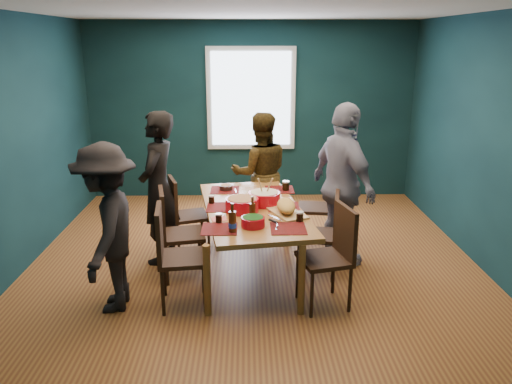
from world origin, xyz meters
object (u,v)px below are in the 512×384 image
(person_far_left, at_px, (158,188))
(bowl_salad, at_px, (242,204))
(person_near_left, at_px, (108,228))
(chair_right_mid, at_px, (326,228))
(chair_right_near, at_px, (334,249))
(chair_left_mid, at_px, (173,227))
(chair_right_far, at_px, (324,201))
(chair_left_far, at_px, (182,209))
(person_right, at_px, (343,186))
(person_back, at_px, (260,173))
(chair_left_near, at_px, (172,249))
(dining_table, at_px, (253,213))
(bowl_herbs, at_px, (253,221))
(bowl_dumpling, at_px, (264,198))
(cutting_board, at_px, (286,207))

(person_far_left, relative_size, bowl_salad, 5.00)
(person_near_left, distance_m, bowl_salad, 1.34)
(chair_right_mid, xyz_separation_m, chair_right_near, (-0.03, -0.62, 0.03))
(chair_left_mid, relative_size, person_far_left, 0.57)
(chair_right_far, bearing_deg, chair_left_far, -163.63)
(bowl_salad, bearing_deg, person_right, 17.18)
(chair_right_far, bearing_deg, person_back, 158.35)
(chair_left_mid, bearing_deg, person_near_left, -140.79)
(chair_left_near, bearing_deg, person_far_left, 98.53)
(chair_right_mid, xyz_separation_m, person_right, (0.21, 0.30, 0.36))
(person_back, bearing_deg, chair_left_mid, 48.92)
(chair_left_mid, relative_size, chair_right_near, 1.00)
(dining_table, xyz_separation_m, person_right, (0.98, 0.21, 0.23))
(bowl_herbs, bearing_deg, chair_left_near, -169.85)
(person_near_left, bearing_deg, person_right, 110.43)
(person_far_left, distance_m, bowl_herbs, 1.37)
(chair_left_far, height_order, person_far_left, person_far_left)
(person_near_left, height_order, bowl_dumpling, person_near_left)
(chair_left_far, xyz_separation_m, chair_right_mid, (1.57, -0.62, 0.00))
(chair_right_mid, distance_m, person_back, 1.48)
(chair_right_near, height_order, bowl_herbs, chair_right_near)
(chair_left_near, height_order, person_near_left, person_near_left)
(chair_left_mid, relative_size, cutting_board, 1.48)
(cutting_board, bearing_deg, person_back, 74.86)
(chair_right_mid, bearing_deg, person_far_left, 178.10)
(person_back, height_order, bowl_salad, person_back)
(dining_table, bearing_deg, person_far_left, 153.23)
(dining_table, bearing_deg, chair_right_near, -52.75)
(chair_right_mid, relative_size, bowl_dumpling, 2.73)
(chair_right_mid, xyz_separation_m, bowl_dumpling, (-0.64, 0.18, 0.28))
(chair_left_far, height_order, person_back, person_back)
(chair_left_mid, distance_m, bowl_dumpling, 1.00)
(chair_left_mid, height_order, person_right, person_right)
(chair_left_mid, height_order, cutting_board, chair_left_mid)
(chair_right_mid, height_order, cutting_board, chair_right_mid)
(chair_left_near, bearing_deg, bowl_salad, 35.16)
(bowl_herbs, distance_m, cutting_board, 0.50)
(chair_left_near, bearing_deg, bowl_dumpling, 35.53)
(dining_table, bearing_deg, bowl_herbs, -99.76)
(person_far_left, height_order, person_right, person_right)
(chair_right_near, bearing_deg, person_near_left, 166.03)
(bowl_herbs, bearing_deg, chair_right_mid, 31.84)
(bowl_herbs, bearing_deg, person_far_left, 138.87)
(chair_left_far, xyz_separation_m, person_near_left, (-0.51, -1.25, 0.25))
(chair_left_mid, distance_m, person_far_left, 0.57)
(chair_left_near, distance_m, cutting_board, 1.21)
(chair_right_far, bearing_deg, dining_table, -129.85)
(person_back, xyz_separation_m, person_right, (0.86, -1.00, 0.12))
(chair_right_far, height_order, bowl_herbs, chair_right_far)
(chair_right_mid, bearing_deg, bowl_salad, -166.38)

